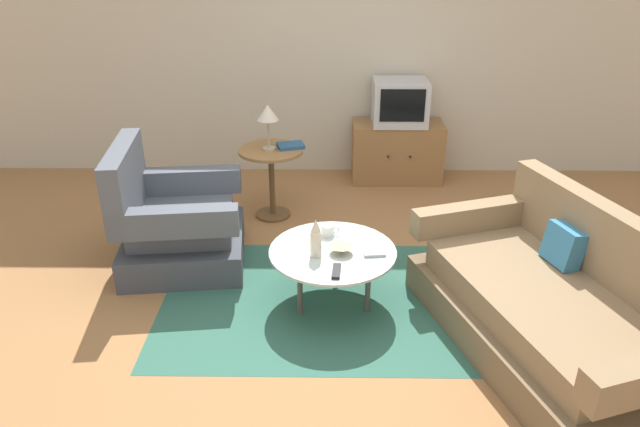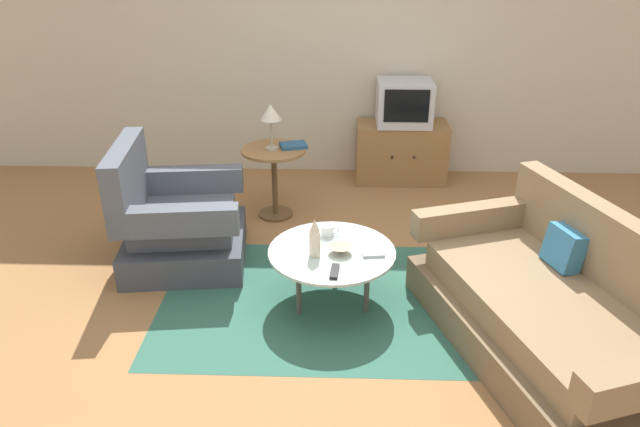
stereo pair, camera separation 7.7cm
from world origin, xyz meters
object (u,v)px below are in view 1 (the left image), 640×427
object	(u,v)px
tv_stand	(397,152)
tv_remote_silver	(375,254)
television	(400,102)
bowl	(341,249)
coffee_table	(333,254)
book	(291,146)
side_table	(271,168)
tv_remote_dark	(336,271)
couch	(554,309)
vase	(316,239)
mug	(328,230)
table_lamp	(268,115)
armchair	(174,225)

from	to	relation	value
tv_stand	tv_remote_silver	size ratio (longest dim) A/B	6.05
television	bowl	xyz separation A→B (m)	(-0.61, -2.21, -0.38)
coffee_table	book	size ratio (longest dim) A/B	3.30
side_table	tv_remote_dark	distance (m)	1.70
couch	tv_stand	xyz separation A→B (m)	(-0.66, 2.68, 0.02)
couch	vase	distance (m)	1.51
coffee_table	tv_stand	xyz separation A→B (m)	(0.66, 2.20, -0.07)
coffee_table	tv_remote_silver	distance (m)	0.28
side_table	book	xyz separation A→B (m)	(0.17, 0.05, 0.19)
side_table	mug	distance (m)	1.22
coffee_table	mug	bearing A→B (deg)	98.44
coffee_table	bowl	xyz separation A→B (m)	(0.06, -0.03, 0.06)
tv_stand	table_lamp	world-z (taller)	table_lamp
tv_remote_silver	tv_remote_dark	bearing A→B (deg)	33.80
tv_stand	bowl	world-z (taller)	tv_stand
television	table_lamp	distance (m)	1.48
television	tv_remote_silver	size ratio (longest dim) A/B	3.55
television	tv_remote_silver	world-z (taller)	television
table_lamp	vase	size ratio (longest dim) A/B	1.47
vase	side_table	bearing A→B (deg)	106.31
side_table	bowl	bearing A→B (deg)	-67.03
couch	tv_stand	bearing A→B (deg)	-4.51
coffee_table	television	bearing A→B (deg)	73.14
television	table_lamp	xyz separation A→B (m)	(-1.20, -0.86, 0.13)
television	bowl	size ratio (longest dim) A/B	3.33
television	table_lamp	size ratio (longest dim) A/B	1.34
couch	table_lamp	bearing A→B (deg)	27.50
couch	television	distance (m)	2.80
mug	bowl	size ratio (longest dim) A/B	0.82
side_table	tv_remote_dark	xyz separation A→B (m)	(0.54, -1.62, -0.05)
bowl	tv_remote_dark	distance (m)	0.25
bowl	side_table	bearing A→B (deg)	112.97
couch	side_table	bearing A→B (deg)	27.12
bowl	book	distance (m)	1.49
television	vase	distance (m)	2.40
tv_stand	television	distance (m)	0.51
couch	side_table	distance (m)	2.59
armchair	vase	bearing A→B (deg)	54.75
tv_stand	book	distance (m)	1.35
vase	book	xyz separation A→B (m)	(-0.24, 1.46, 0.12)
television	book	size ratio (longest dim) A/B	2.03
mug	tv_remote_silver	size ratio (longest dim) A/B	0.87
television	tv_remote_dark	distance (m)	2.58
couch	tv_stand	world-z (taller)	couch
side_table	coffee_table	bearing A→B (deg)	-68.57
tv_stand	book	bearing A→B (deg)	-141.29
vase	mug	world-z (taller)	vase
tv_stand	bowl	distance (m)	2.31
mug	tv_remote_silver	xyz separation A→B (m)	(0.30, -0.28, -0.03)
book	tv_remote_silver	bearing A→B (deg)	-81.99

